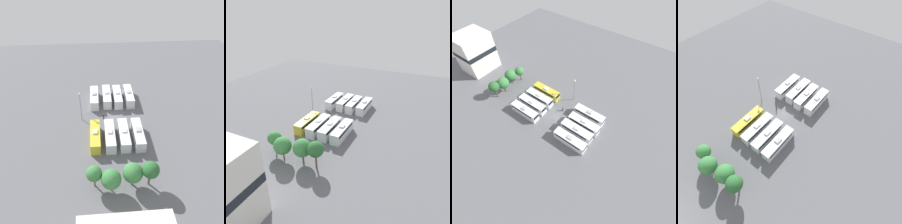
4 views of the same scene
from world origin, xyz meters
The scene contains 16 objects.
ground_plane centered at (0.00, 0.00, 0.00)m, with size 121.92×121.92×0.00m, color slate.
bus_0 centered at (-5.41, -8.91, 1.66)m, with size 2.54×10.04×3.38m.
bus_1 centered at (-1.72, -8.74, 1.66)m, with size 2.54×10.04×3.38m.
bus_2 centered at (1.67, -9.12, 1.66)m, with size 2.54×10.04×3.38m.
bus_3 centered at (5.60, -8.69, 1.66)m, with size 2.54×10.04×3.38m.
bus_4 centered at (-5.35, 8.93, 1.66)m, with size 2.54×10.04×3.38m.
bus_5 centered at (-1.72, 8.92, 1.66)m, with size 2.54×10.04×3.38m.
bus_6 centered at (1.87, 8.98, 1.66)m, with size 2.54×10.04×3.38m.
bus_7 centered at (5.60, 8.91, 1.66)m, with size 2.54×10.04×3.38m.
worker_person centered at (3.12, -0.06, 0.81)m, with size 0.36×0.36×1.75m.
light_pole centered at (9.40, -0.15, 6.02)m, with size 0.60×0.60×9.07m.
tree_0 centered at (-5.40, 22.57, 4.70)m, with size 3.60×3.60×6.54m.
tree_1 centered at (-1.86, 22.40, 3.87)m, with size 4.19×4.19×5.98m.
tree_2 centered at (2.63, 23.52, 3.81)m, with size 4.09×4.09×5.86m.
tree_3 centered at (5.97, 22.16, 4.10)m, with size 3.30×3.30×5.77m.
depot_building centered at (1.80, 40.84, 7.22)m, with size 12.08×10.30×14.29m.
Camera 3 is at (-26.08, -22.02, 45.72)m, focal length 28.00 mm.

